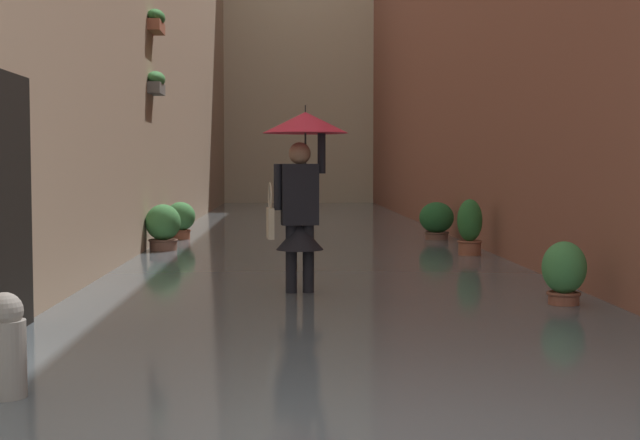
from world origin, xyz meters
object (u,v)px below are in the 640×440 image
potted_plant_near_left (564,275)px  mooring_bollard (5,357)px  potted_plant_far_left (470,231)px  potted_plant_far_right (181,221)px  potted_plant_mid_right (163,229)px  person_wading (302,171)px  potted_plant_mid_left (436,222)px

potted_plant_near_left → mooring_bollard: (4.27, 3.37, -0.05)m
potted_plant_far_left → potted_plant_far_right: 5.61m
potted_plant_near_left → potted_plant_far_right: (4.58, -8.01, 0.05)m
potted_plant_far_left → mooring_bollard: (4.35, 8.25, -0.13)m
potted_plant_near_left → mooring_bollard: size_ratio=1.00×
potted_plant_mid_right → potted_plant_far_left: potted_plant_far_left is taller
potted_plant_mid_right → mooring_bollard: potted_plant_mid_right is taller
mooring_bollard → person_wading: bearing=-112.5°
potted_plant_far_right → mooring_bollard: (-0.30, 11.39, -0.10)m
potted_plant_near_left → potted_plant_far_right: potted_plant_far_right is taller
potted_plant_mid_left → potted_plant_mid_right: bearing=23.1°
potted_plant_far_right → mooring_bollard: potted_plant_far_right is taller
potted_plant_mid_left → potted_plant_near_left: bearing=89.6°
potted_plant_near_left → potted_plant_mid_right: bearing=-51.6°
potted_plant_far_right → potted_plant_near_left: bearing=119.7°
potted_plant_far_left → potted_plant_mid_left: size_ratio=1.20×
person_wading → potted_plant_near_left: bearing=159.9°
potted_plant_mid_right → potted_plant_far_left: 4.76m
person_wading → mooring_bollard: (1.78, 4.29, -1.04)m
mooring_bollard → potted_plant_mid_left: bearing=-111.2°
potted_plant_far_right → potted_plant_mid_left: bearing=177.4°
potted_plant_near_left → potted_plant_far_right: 9.23m
person_wading → potted_plant_mid_left: (-2.55, -6.88, -0.96)m
potted_plant_far_left → mooring_bollard: 9.32m
person_wading → mooring_bollard: person_wading is taller
potted_plant_near_left → person_wading: bearing=-20.1°
potted_plant_mid_right → potted_plant_far_left: size_ratio=0.89×
potted_plant_mid_right → potted_plant_mid_left: size_ratio=1.06×
potted_plant_far_left → potted_plant_far_right: bearing=-34.0°
person_wading → potted_plant_far_right: (2.08, -7.10, -0.94)m
potted_plant_mid_right → potted_plant_far_left: bearing=168.6°
mooring_bollard → potted_plant_far_left: bearing=-117.8°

